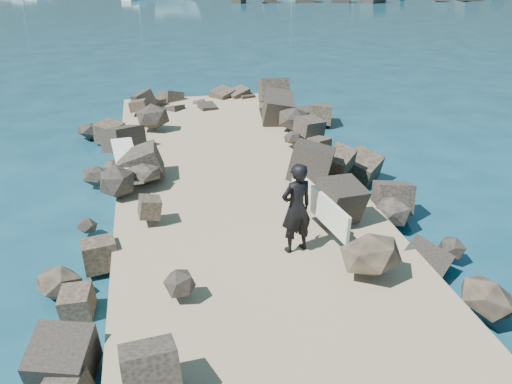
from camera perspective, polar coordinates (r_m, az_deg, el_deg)
ground at (r=13.37m, az=-0.81°, el=-4.22°), size 800.00×800.00×0.00m
jetty at (r=11.52m, az=0.95°, el=-7.45°), size 6.00×26.00×0.60m
riprap_left at (r=11.69m, az=-13.71°, el=-6.54°), size 2.60×22.00×1.00m
riprap_right at (r=12.67m, az=13.46°, el=-4.05°), size 2.60×22.00×1.00m
surfboard_resting at (r=15.00m, az=-12.80°, el=2.68°), size 0.83×2.24×0.07m
surfer_with_board at (r=11.11m, az=4.38°, el=-1.55°), size 1.11×2.25×1.84m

